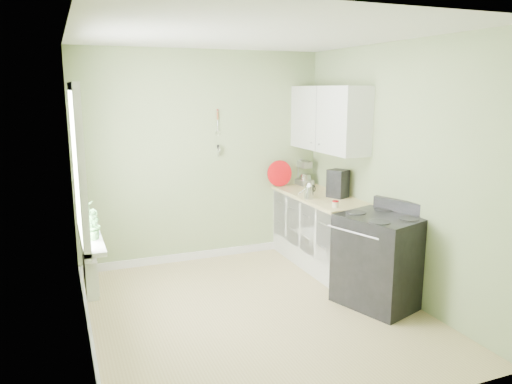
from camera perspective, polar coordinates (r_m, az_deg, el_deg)
name	(u,v)px	position (r m, az deg, el deg)	size (l,w,h in m)	color
floor	(255,313)	(5.19, -0.09, -13.67)	(3.20, 3.60, 0.02)	tan
ceiling	(255,33)	(4.72, -0.10, 17.74)	(3.20, 3.60, 0.02)	white
wall_back	(203,157)	(6.46, -6.11, 3.96)	(3.20, 0.02, 2.70)	#96A772
wall_left	(77,194)	(4.44, -19.77, -0.22)	(0.02, 3.60, 2.70)	#96A772
wall_right	(394,171)	(5.56, 15.49, 2.35)	(0.02, 3.60, 2.70)	#96A772
base_cabinets	(321,232)	(6.41, 7.39, -4.50)	(0.60, 1.60, 0.87)	white
countertop	(321,197)	(6.29, 7.42, -0.53)	(0.64, 1.60, 0.04)	#D8C584
upper_cabinets	(328,119)	(6.32, 8.28, 8.29)	(0.35, 1.40, 0.80)	white
window	(77,165)	(4.70, -19.77, 2.89)	(0.06, 1.14, 1.44)	white
window_sill	(91,237)	(4.84, -18.36, -4.89)	(0.18, 1.14, 0.04)	white
radiator	(90,273)	(4.90, -18.42, -8.79)	(0.12, 0.50, 0.35)	white
wall_utensils	(218,140)	(6.47, -4.37, 5.91)	(0.02, 0.14, 0.58)	#D8C584
stove	(380,260)	(5.36, 13.97, -7.51)	(0.90, 0.95, 1.07)	black
stand_mixer	(303,173)	(6.96, 5.39, 2.16)	(0.20, 0.32, 0.37)	#B2B2B7
kettle	(309,191)	(6.04, 6.08, 0.14)	(0.19, 0.11, 0.20)	silver
coffee_maker	(338,184)	(6.17, 9.32, 0.88)	(0.27, 0.28, 0.34)	black
red_tray	(280,173)	(6.78, 2.71, 2.13)	(0.36, 0.36, 0.02)	#B20C0F
jar	(335,204)	(5.65, 9.07, -1.37)	(0.07, 0.07, 0.08)	beige
plant_a	(92,224)	(4.62, -18.22, -3.47)	(0.16, 0.11, 0.30)	#43793B
plant_b	(92,224)	(4.67, -18.24, -3.53)	(0.15, 0.12, 0.27)	#43793B
plant_c	(89,214)	(5.07, -18.57, -2.40)	(0.15, 0.15, 0.27)	#43793B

